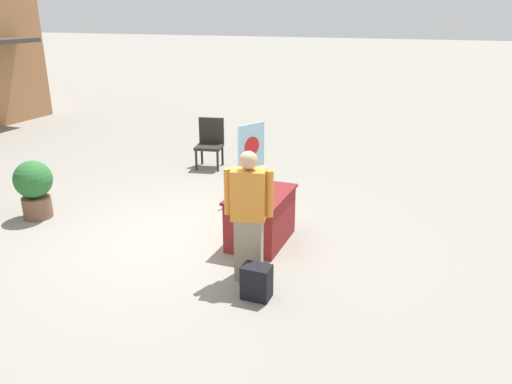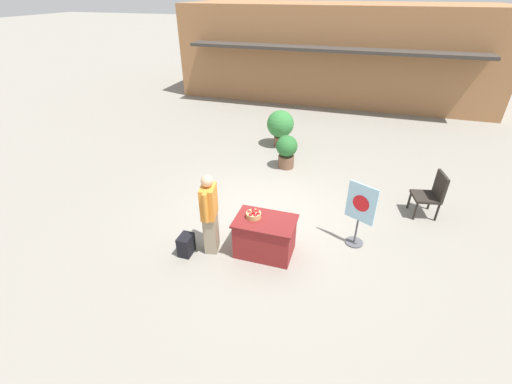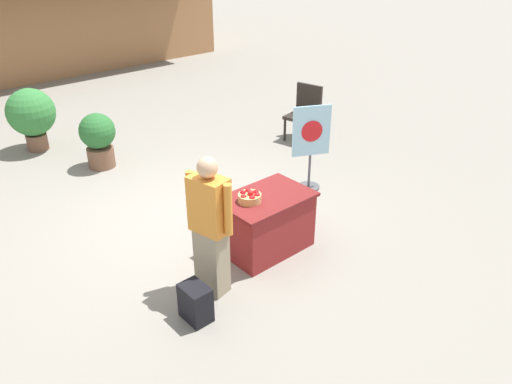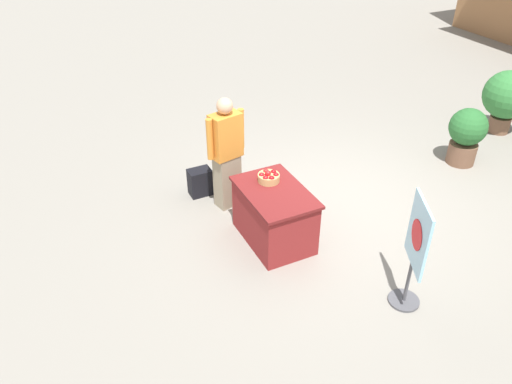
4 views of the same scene
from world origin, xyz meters
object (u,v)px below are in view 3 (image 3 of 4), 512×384
object	(u,v)px
display_table	(266,223)
apple_basket	(250,197)
backpack	(196,303)
potted_plant_near_right	(98,138)
potted_plant_near_left	(31,114)
poster_board	(311,144)
person_visitor	(210,227)
patio_chair	(305,110)

from	to	relation	value
display_table	apple_basket	distance (m)	0.51
backpack	potted_plant_near_right	bearing A→B (deg)	76.67
potted_plant_near_left	backpack	bearing A→B (deg)	-94.48
apple_basket	potted_plant_near_left	bearing A→B (deg)	98.30
display_table	poster_board	size ratio (longest dim) A/B	0.84
poster_board	potted_plant_near_right	world-z (taller)	poster_board
apple_basket	potted_plant_near_right	xyz separation A→B (m)	(-0.21, 3.76, -0.29)
poster_board	potted_plant_near_right	distance (m)	3.67
display_table	person_visitor	xyz separation A→B (m)	(-1.03, -0.23, 0.47)
person_visitor	patio_chair	bearing A→B (deg)	19.20
person_visitor	backpack	xyz separation A→B (m)	(-0.43, -0.27, -0.65)
display_table	potted_plant_near_left	distance (m)	5.41
potted_plant_near_right	apple_basket	bearing A→B (deg)	-86.85
display_table	potted_plant_near_left	bearing A→B (deg)	100.76
person_visitor	potted_plant_near_right	xyz separation A→B (m)	(0.58, 4.02, -0.31)
backpack	potted_plant_near_right	world-z (taller)	potted_plant_near_right
potted_plant_near_left	patio_chair	bearing A→B (deg)	-34.74
display_table	potted_plant_near_right	bearing A→B (deg)	96.72
poster_board	backpack	bearing A→B (deg)	-40.80
patio_chair	display_table	bearing A→B (deg)	24.37
backpack	potted_plant_near_left	world-z (taller)	potted_plant_near_left
display_table	backpack	distance (m)	1.55
person_visitor	display_table	bearing A→B (deg)	-0.00
backpack	display_table	bearing A→B (deg)	18.72
apple_basket	poster_board	xyz separation A→B (m)	(1.93, 0.78, -0.07)
person_visitor	poster_board	distance (m)	2.91
backpack	patio_chair	size ratio (longest dim) A/B	0.40
poster_board	display_table	bearing A→B (deg)	-37.62
apple_basket	person_visitor	bearing A→B (deg)	-161.84
backpack	poster_board	distance (m)	3.45
potted_plant_near_right	potted_plant_near_left	bearing A→B (deg)	110.37
poster_board	potted_plant_near_left	bearing A→B (deg)	-122.42
potted_plant_near_right	poster_board	bearing A→B (deg)	-54.39
display_table	backpack	bearing A→B (deg)	-161.28
potted_plant_near_right	display_table	bearing A→B (deg)	-83.28
poster_board	patio_chair	world-z (taller)	poster_board
backpack	potted_plant_near_left	xyz separation A→B (m)	(0.45, 5.80, 0.49)
display_table	potted_plant_near_left	size ratio (longest dim) A/B	0.98
apple_basket	potted_plant_near_right	size ratio (longest dim) A/B	0.29
display_table	potted_plant_near_left	world-z (taller)	potted_plant_near_left
display_table	backpack	xyz separation A→B (m)	(-1.46, -0.50, -0.18)
poster_board	patio_chair	size ratio (longest dim) A/B	1.30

